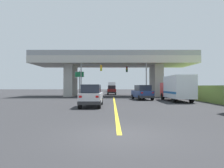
% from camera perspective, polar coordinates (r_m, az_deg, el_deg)
% --- Properties ---
extents(ground, '(160.00, 160.00, 0.00)m').
position_cam_1_polar(ground, '(36.78, 0.52, -3.54)').
color(ground, '#2B2B2D').
extents(overpass_bridge, '(28.92, 8.68, 7.88)m').
position_cam_1_polar(overpass_bridge, '(36.92, 0.51, 5.18)').
color(overpass_bridge, '#B7B5AD').
rests_on(overpass_bridge, ground).
extents(lane_divider_stripe, '(0.20, 26.29, 0.01)m').
position_cam_1_polar(lane_divider_stripe, '(20.75, 0.86, -5.79)').
color(lane_divider_stripe, yellow).
rests_on(lane_divider_stripe, ground).
extents(suv_lead, '(1.87, 4.77, 2.02)m').
position_cam_1_polar(suv_lead, '(18.18, -5.84, -3.34)').
color(suv_lead, silver).
rests_on(suv_lead, ground).
extents(suv_crossing, '(2.61, 4.86, 2.02)m').
position_cam_1_polar(suv_crossing, '(27.54, 8.81, -2.40)').
color(suv_crossing, navy).
rests_on(suv_crossing, ground).
extents(box_truck, '(2.33, 7.30, 3.12)m').
position_cam_1_polar(box_truck, '(25.66, 18.31, -1.11)').
color(box_truck, red).
rests_on(box_truck, ground).
extents(sedan_oncoming, '(1.94, 4.80, 2.02)m').
position_cam_1_polar(sedan_oncoming, '(43.58, -0.01, -1.75)').
color(sedan_oncoming, maroon).
rests_on(sedan_oncoming, ground).
extents(traffic_signal_nearside, '(3.49, 0.36, 5.77)m').
position_cam_1_polar(traffic_signal_nearside, '(32.98, 8.01, 2.60)').
color(traffic_signal_nearside, slate).
rests_on(traffic_signal_nearside, ground).
extents(traffic_signal_farside, '(3.58, 0.36, 6.08)m').
position_cam_1_polar(traffic_signal_farside, '(32.83, -6.90, 2.87)').
color(traffic_signal_farside, slate).
rests_on(traffic_signal_farside, ground).
extents(highway_sign, '(1.58, 0.17, 4.51)m').
position_cam_1_polar(highway_sign, '(34.20, -9.36, 1.79)').
color(highway_sign, '#56595E').
rests_on(highway_sign, ground).
extents(semi_truck_distant, '(2.33, 7.19, 3.07)m').
position_cam_1_polar(semi_truck_distant, '(64.20, -0.01, -0.84)').
color(semi_truck_distant, silver).
rests_on(semi_truck_distant, ground).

